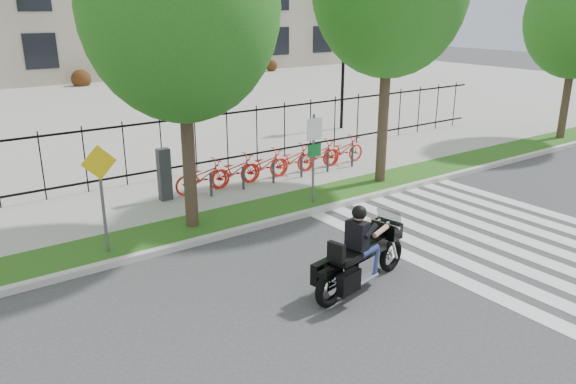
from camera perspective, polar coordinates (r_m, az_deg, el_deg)
ground at (r=11.35m, az=6.97°, el=-10.39°), size 120.00×120.00×0.00m
curb at (r=14.28m, az=-4.19°, el=-3.72°), size 60.00×0.20×0.15m
grass_verge at (r=14.96m, az=-5.91°, el=-2.72°), size 60.00×1.50×0.15m
sidewalk at (r=17.06m, az=-10.13°, el=-0.24°), size 60.00×3.50×0.15m
plaza at (r=33.38m, az=-23.62°, el=7.55°), size 80.00×34.00×0.10m
crosswalk_stripes at (r=14.77m, az=20.96°, el=-4.47°), size 5.70×8.00×0.01m
iron_fence at (r=18.30m, az=-12.73°, el=4.37°), size 30.00×0.06×2.00m
lamp_post_right at (r=25.67m, az=5.64°, el=13.29°), size 1.06×0.70×4.25m
street_tree_1 at (r=13.47m, az=-10.91°, el=17.97°), size 4.57×4.57×7.90m
bike_share_station at (r=18.15m, az=-1.16°, el=3.00°), size 7.77×0.85×1.50m
sign_pole_regulatory at (r=15.52m, az=2.65°, el=4.57°), size 0.50×0.09×2.50m
sign_pole_warning at (r=12.85m, az=-18.46°, el=0.70°), size 0.78×0.09×2.49m
motorcycle_rider at (r=11.35m, az=7.53°, el=-6.33°), size 2.79×1.08×2.17m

